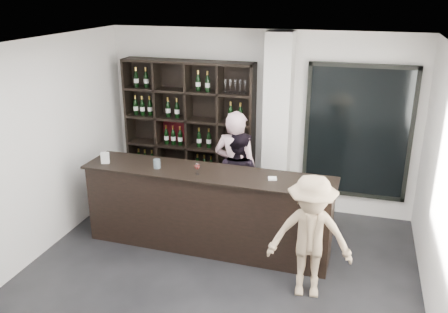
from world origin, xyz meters
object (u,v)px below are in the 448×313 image
(taster_pink, at_px, (236,170))
(customer, at_px, (310,237))
(wine_shelf, at_px, (189,133))
(taster_black, at_px, (239,180))
(tasting_counter, at_px, (207,210))

(taster_pink, distance_m, customer, 1.95)
(wine_shelf, height_order, taster_black, wine_shelf)
(wine_shelf, distance_m, taster_pink, 1.26)
(tasting_counter, relative_size, taster_pink, 1.91)
(taster_pink, relative_size, taster_black, 1.20)
(wine_shelf, distance_m, taster_black, 1.34)
(wine_shelf, bearing_deg, tasting_counter, -61.36)
(wine_shelf, height_order, taster_pink, wine_shelf)
(wine_shelf, xyz_separation_m, taster_black, (1.05, -0.72, -0.44))
(taster_pink, bearing_deg, wine_shelf, -30.14)
(wine_shelf, bearing_deg, taster_black, -34.25)
(customer, bearing_deg, taster_black, 124.06)
(wine_shelf, xyz_separation_m, customer, (2.29, -2.17, -0.44))
(wine_shelf, relative_size, tasting_counter, 0.69)
(tasting_counter, bearing_deg, wine_shelf, 119.79)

